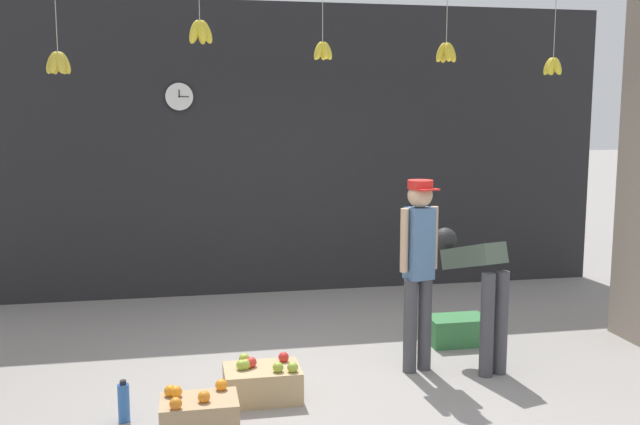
{
  "coord_description": "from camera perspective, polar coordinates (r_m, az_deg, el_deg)",
  "views": [
    {
      "loc": [
        -1.12,
        -5.38,
        2.1
      ],
      "look_at": [
        0.0,
        0.4,
        1.26
      ],
      "focal_mm": 40.0,
      "sensor_mm": 36.0,
      "label": 1
    }
  ],
  "objects": [
    {
      "name": "fruit_crate_oranges",
      "position": [
        4.81,
        -9.66,
        -15.91
      ],
      "size": [
        0.5,
        0.34,
        0.35
      ],
      "color": "tan",
      "rests_on": "ground_plane"
    },
    {
      "name": "wall_clock",
      "position": [
        8.06,
        -11.2,
        9.08
      ],
      "size": [
        0.32,
        0.03,
        0.32
      ],
      "color": "black"
    },
    {
      "name": "shopkeeper",
      "position": [
        5.75,
        7.91,
        -3.92
      ],
      "size": [
        0.33,
        0.28,
        1.56
      ],
      "rotation": [
        0.0,
        0.0,
        3.4
      ],
      "color": "#424247",
      "rests_on": "ground_plane"
    },
    {
      "name": "worker_stooping",
      "position": [
        5.99,
        12.4,
        -5.25
      ],
      "size": [
        0.4,
        0.83,
        1.1
      ],
      "rotation": [
        0.0,
        0.0,
        0.26
      ],
      "color": "#424247",
      "rests_on": "ground_plane"
    },
    {
      "name": "water_bottle",
      "position": [
        5.18,
        -15.43,
        -14.43
      ],
      "size": [
        0.08,
        0.08,
        0.29
      ],
      "color": "#2D60AD",
      "rests_on": "ground_plane"
    },
    {
      "name": "produce_box_green",
      "position": [
        6.67,
        10.9,
        -9.23
      ],
      "size": [
        0.52,
        0.33,
        0.25
      ],
      "primitive_type": "cube",
      "color": "#387A42",
      "rests_on": "ground_plane"
    },
    {
      "name": "ground_plane",
      "position": [
        5.88,
        0.77,
        -12.77
      ],
      "size": [
        60.0,
        60.0,
        0.0
      ],
      "primitive_type": "plane",
      "color": "gray"
    },
    {
      "name": "shop_back_wall",
      "position": [
        8.22,
        -3.13,
        5.01
      ],
      "size": [
        7.72,
        0.12,
        3.31
      ],
      "primitive_type": "cube",
      "color": "#232326",
      "rests_on": "ground_plane"
    },
    {
      "name": "fruit_crate_apples",
      "position": [
        5.38,
        -4.65,
        -13.35
      ],
      "size": [
        0.56,
        0.39,
        0.31
      ],
      "color": "tan",
      "rests_on": "ground_plane"
    }
  ]
}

